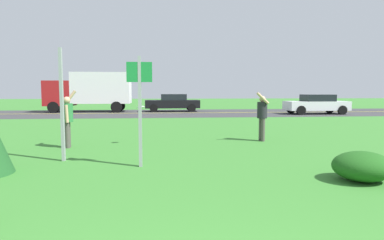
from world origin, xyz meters
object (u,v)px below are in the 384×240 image
at_px(car_black_center_left, 173,103).
at_px(car_white_leftmost, 316,104).
at_px(box_truck_red, 91,90).
at_px(sign_post_near_path, 62,105).
at_px(person_thrower_green_shirt, 67,117).
at_px(sign_post_by_roadside, 140,100).
at_px(person_catcher_dark_shirt, 262,114).
at_px(frisbee_white, 141,107).

bearing_deg(car_black_center_left, car_white_leftmost, -21.59).
bearing_deg(box_truck_red, sign_post_near_path, -80.21).
bearing_deg(box_truck_red, person_thrower_green_shirt, -80.49).
xyz_separation_m(sign_post_by_roadside, person_thrower_green_shirt, (-2.33, 2.71, -0.58)).
bearing_deg(sign_post_by_roadside, person_catcher_dark_shirt, 41.38).
bearing_deg(person_catcher_dark_shirt, car_black_center_left, 98.32).
height_order(sign_post_by_roadside, box_truck_red, box_truck_red).
bearing_deg(sign_post_near_path, box_truck_red, 99.79).
distance_m(car_white_leftmost, car_black_center_left, 11.33).
xyz_separation_m(person_catcher_dark_shirt, box_truck_red, (-9.12, 16.58, 0.88)).
bearing_deg(box_truck_red, frisbee_white, -73.41).
relative_size(sign_post_by_roadside, frisbee_white, 9.70).
height_order(person_catcher_dark_shirt, box_truck_red, box_truck_red).
distance_m(person_thrower_green_shirt, person_catcher_dark_shirt, 6.27).
height_order(sign_post_near_path, car_white_leftmost, sign_post_near_path).
bearing_deg(person_catcher_dark_shirt, box_truck_red, 118.82).
xyz_separation_m(car_black_center_left, box_truck_red, (-6.70, -0.00, 1.06)).
distance_m(frisbee_white, box_truck_red, 17.72).
bearing_deg(frisbee_white, car_white_leftmost, 46.42).
relative_size(person_catcher_dark_shirt, car_white_leftmost, 0.37).
distance_m(person_catcher_dark_shirt, box_truck_red, 18.95).
xyz_separation_m(sign_post_near_path, person_catcher_dark_shirt, (5.81, 2.64, -0.45)).
distance_m(sign_post_near_path, frisbee_white, 2.85).
relative_size(person_catcher_dark_shirt, car_black_center_left, 0.37).
bearing_deg(sign_post_near_path, car_black_center_left, 80.01).
distance_m(person_catcher_dark_shirt, car_white_leftmost, 14.83).
bearing_deg(sign_post_by_roadside, box_truck_red, 104.64).
relative_size(person_thrower_green_shirt, car_white_leftmost, 0.39).
bearing_deg(car_white_leftmost, box_truck_red, 166.40).
bearing_deg(person_catcher_dark_shirt, car_white_leftmost, 56.83).
height_order(frisbee_white, car_white_leftmost, car_white_leftmost).
height_order(sign_post_by_roadside, car_white_leftmost, sign_post_by_roadside).
bearing_deg(car_white_leftmost, sign_post_near_path, -132.77).
distance_m(person_thrower_green_shirt, car_white_leftmost, 19.45).
xyz_separation_m(frisbee_white, car_white_leftmost, (12.18, 12.80, -0.45)).
bearing_deg(sign_post_by_roadside, car_white_leftmost, 52.84).
height_order(person_thrower_green_shirt, frisbee_white, person_thrower_green_shirt).
relative_size(sign_post_near_path, car_white_leftmost, 0.61).
relative_size(frisbee_white, car_white_leftmost, 0.06).
height_order(sign_post_by_roadside, person_thrower_green_shirt, sign_post_by_roadside).
bearing_deg(car_white_leftmost, sign_post_by_roadside, -127.16).
xyz_separation_m(sign_post_near_path, frisbee_white, (1.74, 2.25, -0.18)).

